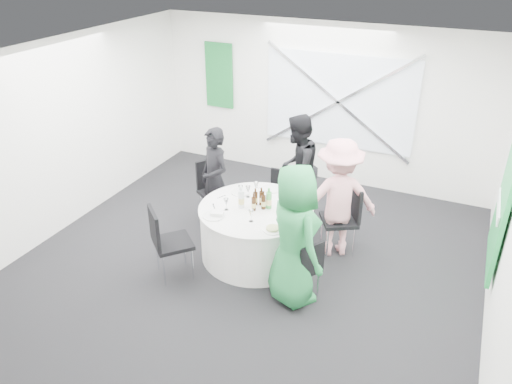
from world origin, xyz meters
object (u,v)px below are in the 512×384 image
at_px(chair_back_right, 346,213).
at_px(chair_front_right, 306,265).
at_px(chair_back_left, 212,185).
at_px(person_woman_pink, 338,198).
at_px(person_man_back_left, 215,179).
at_px(clear_water_bottle, 241,199).
at_px(chair_back, 280,193).
at_px(person_man_back, 297,169).
at_px(person_woman_green, 294,236).
at_px(green_water_bottle, 269,200).
at_px(banquet_table, 256,232).
at_px(chair_front_left, 165,238).

relative_size(chair_back_right, chair_front_right, 1.24).
bearing_deg(chair_back_left, person_woman_pink, -60.89).
height_order(chair_back_left, person_man_back_left, person_man_back_left).
relative_size(chair_back_left, chair_back_right, 0.94).
bearing_deg(clear_water_bottle, chair_back_right, 28.94).
bearing_deg(clear_water_bottle, chair_back, 83.89).
distance_m(chair_back_right, person_man_back, 1.14).
xyz_separation_m(person_woman_green, green_water_bottle, (-0.63, 0.72, -0.02)).
bearing_deg(green_water_bottle, banquet_table, -157.15).
distance_m(person_woman_pink, person_woman_green, 1.21).
relative_size(chair_back_left, person_man_back, 0.56).
bearing_deg(chair_back, person_woman_green, -66.78).
xyz_separation_m(chair_back, person_man_back, (0.20, 0.17, 0.37)).
bearing_deg(person_woman_green, green_water_bottle, -9.18).
bearing_deg(green_water_bottle, person_woman_pink, 30.61).
height_order(chair_back_left, chair_front_left, chair_front_left).
relative_size(banquet_table, person_woman_pink, 0.91).
distance_m(banquet_table, person_woman_pink, 1.21).
relative_size(chair_back_left, chair_front_left, 0.95).
height_order(banquet_table, chair_back_left, chair_back_left).
bearing_deg(person_man_back_left, person_woman_green, -5.07).
distance_m(banquet_table, chair_back, 1.04).
bearing_deg(person_woman_green, chair_back_left, 3.68).
relative_size(chair_back, chair_back_right, 0.81).
distance_m(chair_back_left, clear_water_bottle, 1.19).
xyz_separation_m(chair_front_right, chair_front_left, (-1.78, -0.35, 0.12)).
height_order(chair_front_right, chair_front_left, chair_front_left).
height_order(chair_back_left, person_woman_green, person_woman_green).
xyz_separation_m(banquet_table, person_man_back, (0.14, 1.20, 0.47)).
xyz_separation_m(banquet_table, person_woman_green, (0.79, -0.65, 0.52)).
relative_size(chair_front_right, green_water_bottle, 2.77).
height_order(banquet_table, chair_front_left, chair_front_left).
height_order(chair_front_right, person_woman_green, person_woman_green).
bearing_deg(chair_front_right, green_water_bottle, -98.01).
relative_size(person_man_back_left, person_woman_pink, 0.92).
height_order(chair_back_right, chair_front_right, chair_back_right).
bearing_deg(chair_front_left, clear_water_bottle, -85.24).
bearing_deg(person_man_back_left, banquet_table, -0.00).
distance_m(chair_front_right, chair_front_left, 1.82).
relative_size(banquet_table, person_man_back, 0.91).
bearing_deg(person_woman_green, banquet_table, -0.00).
bearing_deg(person_man_back_left, chair_front_left, -58.25).
distance_m(chair_back, person_woman_green, 1.94).
relative_size(chair_back, person_woman_green, 0.46).
height_order(person_man_back, clear_water_bottle, person_man_back).
relative_size(chair_back, chair_front_right, 1.01).
xyz_separation_m(banquet_table, green_water_bottle, (0.16, 0.07, 0.50)).
bearing_deg(person_woman_pink, chair_back, -54.46).
height_order(person_man_back, person_woman_green, person_woman_green).
bearing_deg(green_water_bottle, chair_front_right, -40.10).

